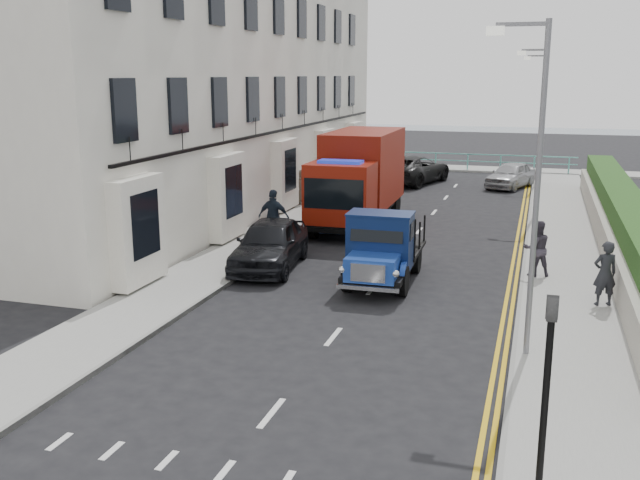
# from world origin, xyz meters

# --- Properties ---
(ground) EXTENTS (120.00, 120.00, 0.00)m
(ground) POSITION_xyz_m (0.00, 0.00, 0.00)
(ground) COLOR black
(ground) RESTS_ON ground
(pavement_west) EXTENTS (2.40, 38.00, 0.12)m
(pavement_west) POSITION_xyz_m (-5.20, 9.00, 0.06)
(pavement_west) COLOR gray
(pavement_west) RESTS_ON ground
(pavement_east) EXTENTS (2.60, 38.00, 0.12)m
(pavement_east) POSITION_xyz_m (5.30, 9.00, 0.06)
(pavement_east) COLOR gray
(pavement_east) RESTS_ON ground
(promenade) EXTENTS (30.00, 2.50, 0.12)m
(promenade) POSITION_xyz_m (0.00, 29.00, 0.06)
(promenade) COLOR gray
(promenade) RESTS_ON ground
(sea_plane) EXTENTS (120.00, 120.00, 0.00)m
(sea_plane) POSITION_xyz_m (0.00, 60.00, 0.00)
(sea_plane) COLOR slate
(sea_plane) RESTS_ON ground
(terrace_west) EXTENTS (6.31, 30.20, 14.25)m
(terrace_west) POSITION_xyz_m (-9.47, 13.00, 7.17)
(terrace_west) COLOR white
(terrace_west) RESTS_ON ground
(garden_east) EXTENTS (1.45, 28.00, 1.75)m
(garden_east) POSITION_xyz_m (7.21, 9.00, 0.90)
(garden_east) COLOR #B2AD9E
(garden_east) RESTS_ON ground
(seafront_railing) EXTENTS (13.00, 0.08, 1.11)m
(seafront_railing) POSITION_xyz_m (0.00, 28.20, 0.58)
(seafront_railing) COLOR #59B2A5
(seafront_railing) RESTS_ON ground
(lamp_near) EXTENTS (1.23, 0.18, 7.00)m
(lamp_near) POSITION_xyz_m (4.18, -2.00, 4.00)
(lamp_near) COLOR slate
(lamp_near) RESTS_ON ground
(lamp_mid) EXTENTS (1.23, 0.18, 7.00)m
(lamp_mid) POSITION_xyz_m (4.18, 14.00, 4.00)
(lamp_mid) COLOR slate
(lamp_mid) RESTS_ON ground
(lamp_far) EXTENTS (1.23, 0.18, 7.00)m
(lamp_far) POSITION_xyz_m (4.18, 24.00, 4.00)
(lamp_far) COLOR slate
(lamp_far) RESTS_ON ground
(traffic_signal) EXTENTS (0.16, 0.20, 3.10)m
(traffic_signal) POSITION_xyz_m (4.60, -7.50, 2.07)
(traffic_signal) COLOR black
(traffic_signal) RESTS_ON ground
(bedford_lorry) EXTENTS (1.91, 4.59, 2.14)m
(bedford_lorry) POSITION_xyz_m (0.16, 2.31, 0.99)
(bedford_lorry) COLOR black
(bedford_lorry) RESTS_ON ground
(red_lorry) EXTENTS (2.49, 7.12, 3.72)m
(red_lorry) POSITION_xyz_m (-2.53, 10.38, 1.98)
(red_lorry) COLOR black
(red_lorry) RESTS_ON ground
(parked_car_front) EXTENTS (2.32, 4.71, 1.54)m
(parked_car_front) POSITION_xyz_m (-3.60, 3.26, 0.77)
(parked_car_front) COLOR black
(parked_car_front) RESTS_ON ground
(parked_car_mid) EXTENTS (1.71, 3.87, 1.24)m
(parked_car_mid) POSITION_xyz_m (-3.54, 9.53, 0.62)
(parked_car_mid) COLOR #647ED6
(parked_car_mid) RESTS_ON ground
(parked_car_rear) EXTENTS (1.84, 4.38, 1.26)m
(parked_car_rear) POSITION_xyz_m (-2.60, 12.00, 0.63)
(parked_car_rear) COLOR #9E9DA2
(parked_car_rear) RESTS_ON ground
(seafront_car_left) EXTENTS (3.89, 5.95, 1.52)m
(seafront_car_left) POSITION_xyz_m (-2.38, 22.38, 0.76)
(seafront_car_left) COLOR black
(seafront_car_left) RESTS_ON ground
(seafront_car_right) EXTENTS (2.85, 4.36, 1.38)m
(seafront_car_right) POSITION_xyz_m (2.88, 22.18, 0.69)
(seafront_car_right) COLOR #A3A4A8
(seafront_car_right) RESTS_ON ground
(pedestrian_east_near) EXTENTS (0.72, 0.60, 1.70)m
(pedestrian_east_near) POSITION_xyz_m (6.10, 1.97, 0.97)
(pedestrian_east_near) COLOR #222328
(pedestrian_east_near) RESTS_ON pavement_east
(pedestrian_east_far) EXTENTS (0.97, 0.87, 1.66)m
(pedestrian_east_far) POSITION_xyz_m (4.40, 4.34, 0.95)
(pedestrian_east_far) COLOR #38323D
(pedestrian_east_far) RESTS_ON pavement_east
(pedestrian_west_near) EXTENTS (1.15, 0.51, 1.95)m
(pedestrian_west_near) POSITION_xyz_m (-4.40, 5.73, 1.09)
(pedestrian_west_near) COLOR black
(pedestrian_west_near) RESTS_ON pavement_west
(pedestrian_west_far) EXTENTS (0.92, 0.80, 1.59)m
(pedestrian_west_far) POSITION_xyz_m (-6.00, 13.64, 0.92)
(pedestrian_west_far) COLOR #443B31
(pedestrian_west_far) RESTS_ON pavement_west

